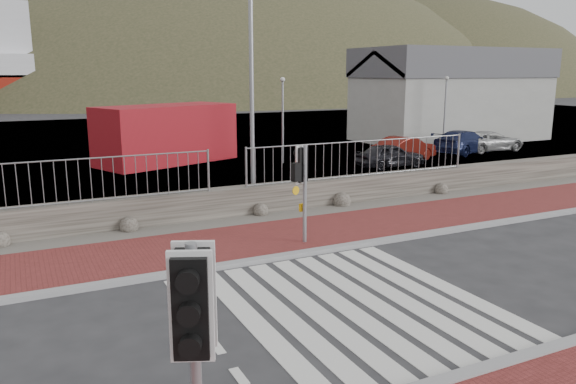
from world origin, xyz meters
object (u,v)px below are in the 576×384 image
car_a (390,155)px  car_b (405,149)px  car_c (463,142)px  shipping_container (167,134)px  traffic_signal_near (194,324)px  traffic_signal_far (304,173)px  car_d (489,141)px  streetlight (254,68)px

car_a → car_b: bearing=-52.6°
car_b → car_c: car_c is taller
car_b → shipping_container: bearing=49.9°
traffic_signal_near → car_c: (20.52, 18.31, -1.42)m
traffic_signal_far → car_b: traffic_signal_far is taller
car_a → car_d: 8.57m
streetlight → car_c: (14.91, 6.42, -3.84)m
traffic_signal_near → traffic_signal_far: traffic_signal_near is taller
streetlight → car_b: size_ratio=2.14×
car_a → car_d: bearing=-73.6°
traffic_signal_near → streetlight: streetlight is taller
streetlight → car_d: bearing=-0.8°
traffic_signal_near → car_c: traffic_signal_near is taller
streetlight → car_c: size_ratio=1.82×
streetlight → traffic_signal_near: bearing=-137.2°
car_d → car_b: bearing=98.6°
traffic_signal_far → streetlight: bearing=-115.2°
shipping_container → car_a: 10.80m
traffic_signal_near → car_b: 23.89m
streetlight → car_b: bearing=6.8°
car_c → car_d: bearing=-105.9°
shipping_container → car_b: (10.77, -4.70, -0.78)m
shipping_container → car_c: size_ratio=1.53×
car_d → traffic_signal_far: bearing=123.6°
shipping_container → car_a: shipping_container is taller
traffic_signal_far → shipping_container: size_ratio=0.39×
shipping_container → car_b: size_ratio=1.80×
car_c → shipping_container: bearing=55.5°
streetlight → car_d: 18.60m
traffic_signal_far → streetlight: 5.14m
streetlight → car_c: streetlight is taller
traffic_signal_near → shipping_container: bearing=100.0°
traffic_signal_near → car_c: size_ratio=0.65×
car_d → car_c: bearing=95.3°
car_a → car_b: 2.20m
traffic_signal_far → shipping_container: shipping_container is taller
car_a → car_c: bearing=-70.4°
shipping_container → car_a: (8.97, -5.96, -0.84)m
traffic_signal_near → car_d: traffic_signal_near is taller
shipping_container → car_d: (17.28, -3.89, -0.84)m
traffic_signal_near → car_c: 27.54m
traffic_signal_far → shipping_container: bearing=-109.2°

